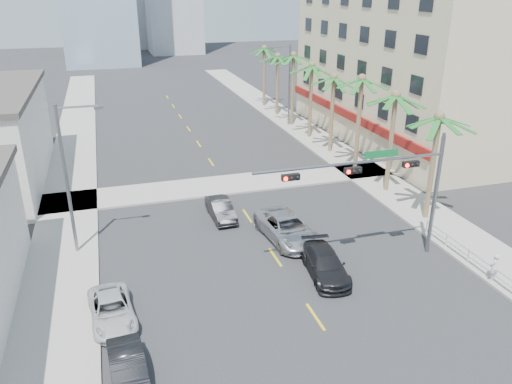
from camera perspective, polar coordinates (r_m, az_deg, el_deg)
ground at (r=22.33m, az=11.10°, el=-19.69°), size 260.00×260.00×0.00m
sidewalk_right at (r=42.64m, az=13.17°, el=1.61°), size 4.00×120.00×0.15m
sidewalk_left at (r=37.51m, az=-20.70°, el=-2.25°), size 4.00×120.00×0.15m
sidewalk_cross at (r=40.12m, az=-3.36°, el=0.85°), size 80.00×4.00×0.15m
building_right at (r=54.33m, az=18.06°, el=13.65°), size 15.25×28.00×15.00m
traffic_signal_mast at (r=28.24m, az=14.92°, el=1.43°), size 11.12×0.54×7.20m
palm_tree_0 at (r=34.05m, az=20.22°, el=7.93°), size 4.80×4.80×7.80m
palm_tree_1 at (r=38.14m, az=15.69°, el=10.46°), size 4.80×4.80×8.16m
palm_tree_2 at (r=42.48m, az=12.01°, el=12.43°), size 4.80×4.80×8.52m
palm_tree_3 at (r=47.16m, az=8.91°, el=12.75°), size 4.80×4.80×7.80m
palm_tree_4 at (r=51.78m, az=6.41°, el=14.11°), size 4.80×4.80×8.16m
palm_tree_5 at (r=56.51m, az=4.31°, el=15.24°), size 4.80×4.80×8.52m
palm_tree_6 at (r=61.44m, az=2.50°, el=15.20°), size 4.80×4.80×7.80m
palm_tree_7 at (r=66.29m, az=0.96°, el=16.05°), size 4.80×4.80×8.16m
streetlight_left at (r=30.05m, az=-20.56°, el=2.00°), size 2.55×0.25×9.00m
streetlight_right at (r=56.70m, az=3.64°, el=12.50°), size 2.55×0.25×9.00m
guardrail at (r=31.14m, az=23.14°, el=-6.57°), size 0.08×8.08×1.00m
car_parked_mid at (r=21.69m, az=-14.36°, el=-19.20°), size 1.67×4.08×1.32m
car_parked_far at (r=25.28m, az=-16.15°, el=-12.83°), size 2.36×4.48×1.20m
car_lane_left at (r=34.37m, az=-4.05°, el=-1.96°), size 1.51×4.01×1.31m
car_lane_center at (r=31.43m, az=3.55°, el=-4.14°), size 3.15×5.86×1.56m
car_lane_right at (r=27.96m, az=7.93°, el=-8.19°), size 2.49×4.89×1.36m
pedestrian at (r=29.78m, az=25.54°, el=-7.77°), size 0.67×0.54×1.57m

